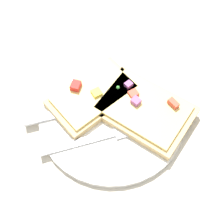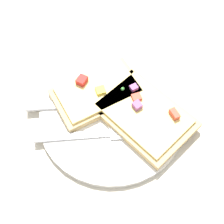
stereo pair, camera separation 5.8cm
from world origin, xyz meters
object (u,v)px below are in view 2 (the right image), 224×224
plate (112,116)px  knife (72,104)px  pizza_slice_corner (98,92)px  pizza_slice_main (144,115)px  fork (102,134)px

plate → knife: size_ratio=1.43×
plate → pizza_slice_corner: bearing=146.9°
pizza_slice_main → pizza_slice_corner: bearing=15.8°
plate → pizza_slice_main: 0.06m
knife → pizza_slice_corner: bearing=21.3°
plate → fork: bearing=-88.0°
fork → knife: bearing=127.6°
pizza_slice_main → knife: bearing=34.4°
plate → knife: 0.08m
fork → pizza_slice_corner: size_ratio=1.03×
plate → pizza_slice_corner: (-0.04, 0.03, 0.02)m
pizza_slice_corner → pizza_slice_main: bearing=121.1°
fork → pizza_slice_main: pizza_slice_main is taller
pizza_slice_corner → fork: bearing=67.2°
pizza_slice_main → pizza_slice_corner: (-0.10, 0.01, 0.00)m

